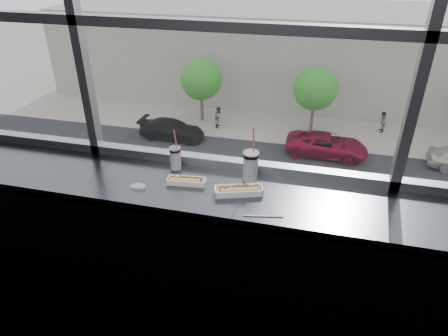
% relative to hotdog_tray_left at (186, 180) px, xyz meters
% --- Properties ---
extents(wall_back_lower, '(6.00, 0.00, 6.00)m').
position_rel_hotdog_tray_left_xyz_m(wall_back_lower, '(0.24, 0.27, -0.57)').
color(wall_back_lower, black).
rests_on(wall_back_lower, ground).
extents(counter, '(6.00, 0.55, 0.06)m').
position_rel_hotdog_tray_left_xyz_m(counter, '(0.24, -0.01, -0.05)').
color(counter, '#4F5257').
rests_on(counter, ground).
extents(counter_fascia, '(6.00, 0.04, 1.04)m').
position_rel_hotdog_tray_left_xyz_m(counter_fascia, '(0.24, -0.26, -0.57)').
color(counter_fascia, '#4F5257').
rests_on(counter_fascia, ground).
extents(hotdog_tray_left, '(0.25, 0.10, 0.06)m').
position_rel_hotdog_tray_left_xyz_m(hotdog_tray_left, '(0.00, 0.00, 0.00)').
color(hotdog_tray_left, white).
rests_on(hotdog_tray_left, counter).
extents(hotdog_tray_right, '(0.30, 0.18, 0.07)m').
position_rel_hotdog_tray_left_xyz_m(hotdog_tray_right, '(0.34, -0.03, 0.00)').
color(hotdog_tray_right, white).
rests_on(hotdog_tray_right, counter).
extents(soda_cup_left, '(0.08, 0.08, 0.29)m').
position_rel_hotdog_tray_left_xyz_m(soda_cup_left, '(-0.13, 0.17, 0.06)').
color(soda_cup_left, white).
rests_on(soda_cup_left, counter).
extents(soda_cup_right, '(0.10, 0.10, 0.37)m').
position_rel_hotdog_tray_left_xyz_m(soda_cup_right, '(0.38, 0.14, 0.08)').
color(soda_cup_right, white).
rests_on(soda_cup_right, counter).
extents(loose_straw, '(0.22, 0.05, 0.01)m').
position_rel_hotdog_tray_left_xyz_m(loose_straw, '(0.52, -0.22, -0.02)').
color(loose_straw, white).
rests_on(loose_straw, counter).
extents(wrapper, '(0.10, 0.07, 0.02)m').
position_rel_hotdog_tray_left_xyz_m(wrapper, '(-0.27, -0.12, -0.01)').
color(wrapper, silver).
rests_on(wrapper, counter).
extents(plaza_ground, '(120.00, 120.00, 0.00)m').
position_rel_hotdog_tray_left_xyz_m(plaza_ground, '(0.24, 43.77, -12.12)').
color(plaza_ground, gray).
rests_on(plaza_ground, ground).
extents(street_asphalt, '(80.00, 10.00, 0.06)m').
position_rel_hotdog_tray_left_xyz_m(street_asphalt, '(0.24, 20.27, -12.09)').
color(street_asphalt, black).
rests_on(street_asphalt, plaza_ground).
extents(far_sidewalk, '(80.00, 6.00, 0.04)m').
position_rel_hotdog_tray_left_xyz_m(far_sidewalk, '(0.24, 28.27, -12.10)').
color(far_sidewalk, gray).
rests_on(far_sidewalk, plaza_ground).
extents(far_building, '(50.00, 14.00, 8.00)m').
position_rel_hotdog_tray_left_xyz_m(far_building, '(0.24, 38.27, -8.12)').
color(far_building, gray).
rests_on(far_building, plaza_ground).
extents(car_near_d, '(3.00, 5.83, 1.86)m').
position_rel_hotdog_tray_left_xyz_m(car_near_d, '(6.94, 16.27, -11.13)').
color(car_near_d, white).
rests_on(car_near_d, street_asphalt).
extents(car_far_a, '(2.59, 5.93, 1.96)m').
position_rel_hotdog_tray_left_xyz_m(car_far_a, '(-9.93, 24.27, -11.09)').
color(car_far_a, black).
rests_on(car_far_a, street_asphalt).
extents(car_near_b, '(3.02, 6.05, 1.94)m').
position_rel_hotdog_tray_left_xyz_m(car_near_b, '(-7.14, 16.27, -11.09)').
color(car_near_b, black).
rests_on(car_near_b, street_asphalt).
extents(car_near_a, '(3.10, 6.57, 2.13)m').
position_rel_hotdog_tray_left_xyz_m(car_near_a, '(-14.46, 16.27, -11.00)').
color(car_near_a, '#A7A7A7').
rests_on(car_near_a, street_asphalt).
extents(car_far_b, '(2.89, 6.42, 2.10)m').
position_rel_hotdog_tray_left_xyz_m(car_far_b, '(1.66, 24.27, -11.01)').
color(car_far_b, maroon).
rests_on(car_far_b, street_asphalt).
extents(pedestrian_c, '(0.67, 0.89, 2.00)m').
position_rel_hotdog_tray_left_xyz_m(pedestrian_c, '(5.83, 29.42, -11.08)').
color(pedestrian_c, '#66605B').
rests_on(pedestrian_c, far_sidewalk).
extents(pedestrian_a, '(0.68, 0.91, 2.05)m').
position_rel_hotdog_tray_left_xyz_m(pedestrian_a, '(-6.98, 27.26, -11.06)').
color(pedestrian_a, '#66605B').
rests_on(pedestrian_a, far_sidewalk).
extents(tree_left, '(3.41, 3.41, 5.32)m').
position_rel_hotdog_tray_left_xyz_m(tree_left, '(-8.72, 28.27, -8.52)').
color(tree_left, '#47382B').
rests_on(tree_left, far_sidewalk).
extents(tree_center, '(3.34, 3.34, 5.22)m').
position_rel_hotdog_tray_left_xyz_m(tree_center, '(0.39, 28.27, -8.59)').
color(tree_center, '#47382B').
rests_on(tree_center, far_sidewalk).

